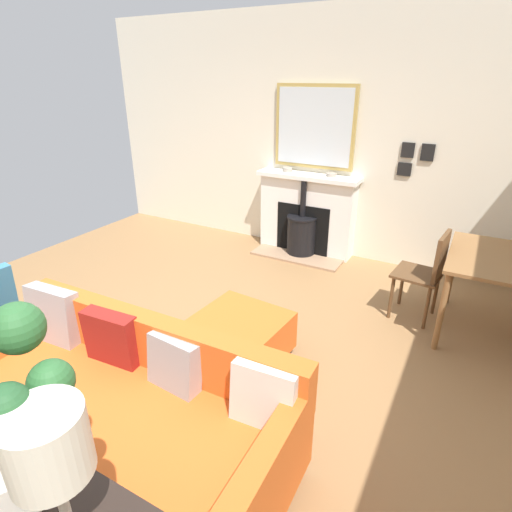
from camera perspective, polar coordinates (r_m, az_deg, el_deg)
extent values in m
cube|color=olive|center=(3.44, -12.70, -15.09)|extent=(5.89, 5.98, 0.01)
cube|color=silver|center=(5.27, 7.83, 15.92)|extent=(0.12, 5.98, 2.83)
cube|color=#9E7A5B|center=(5.21, 5.54, -0.17)|extent=(0.34, 1.13, 0.03)
cube|color=white|center=(5.29, 7.03, 5.57)|extent=(0.25, 1.19, 0.96)
cube|color=black|center=(5.25, 6.51, 3.79)|extent=(0.06, 0.69, 0.62)
cylinder|color=black|center=(5.24, 6.30, 2.87)|extent=(0.36, 0.36, 0.46)
cylinder|color=black|center=(5.16, 6.42, 5.36)|extent=(0.38, 0.38, 0.02)
cylinder|color=black|center=(5.09, 6.54, 7.86)|extent=(0.07, 0.07, 0.45)
cube|color=white|center=(5.14, 7.20, 10.85)|extent=(0.30, 1.27, 0.05)
cube|color=tan|center=(5.16, 8.09, 17.22)|extent=(0.04, 0.99, 0.96)
cube|color=silver|center=(5.14, 8.00, 17.20)|extent=(0.01, 0.91, 0.88)
cylinder|color=#9E9384|center=(5.27, 4.37, 11.83)|extent=(0.12, 0.12, 0.05)
torus|color=#9E9384|center=(5.26, 4.38, 12.05)|extent=(0.12, 0.12, 0.01)
cylinder|color=#9E9384|center=(5.06, 10.36, 10.97)|extent=(0.12, 0.12, 0.04)
torus|color=#9E9384|center=(5.06, 10.37, 11.14)|extent=(0.12, 0.12, 0.01)
cylinder|color=#B2B2B7|center=(3.54, -24.43, -14.55)|extent=(0.04, 0.04, 0.10)
cylinder|color=#B2B2B7|center=(2.68, 3.35, -27.02)|extent=(0.04, 0.04, 0.10)
cube|color=orange|center=(2.69, -18.54, -21.15)|extent=(0.91, 2.08, 0.35)
cube|color=orange|center=(2.67, -13.85, -11.35)|extent=(0.19, 2.07, 0.33)
cube|color=orange|center=(3.20, -31.79, -9.73)|extent=(0.82, 0.14, 0.20)
cube|color=orange|center=(2.07, 1.99, -25.88)|extent=(0.82, 0.14, 0.20)
cube|color=#99999E|center=(3.14, -26.24, -7.40)|extent=(0.18, 0.40, 0.40)
cube|color=maroon|center=(2.77, -19.31, -10.75)|extent=(0.15, 0.37, 0.36)
cube|color=#99999E|center=(2.50, -11.22, -14.40)|extent=(0.17, 0.34, 0.34)
cube|color=beige|center=(2.25, 1.14, -18.74)|extent=(0.17, 0.35, 0.36)
cylinder|color=#B2B2B7|center=(3.38, -8.77, -14.44)|extent=(0.03, 0.03, 0.09)
cylinder|color=#B2B2B7|center=(3.12, -0.97, -17.94)|extent=(0.03, 0.03, 0.09)
cylinder|color=#B2B2B7|center=(3.71, -3.31, -10.33)|extent=(0.03, 0.03, 0.09)
cylinder|color=#B2B2B7|center=(3.47, 4.03, -13.04)|extent=(0.03, 0.03, 0.09)
cube|color=orange|center=(3.28, -2.32, -11.00)|extent=(0.71, 0.72, 0.32)
cube|color=#4C3321|center=(3.86, -29.75, -10.08)|extent=(0.05, 0.05, 0.35)
cube|color=#4C3321|center=(3.94, -31.50, -5.00)|extent=(0.07, 0.53, 0.04)
cylinder|color=white|center=(1.54, -24.96, -28.81)|extent=(0.03, 0.03, 0.29)
cylinder|color=white|center=(1.36, -26.92, -22.14)|extent=(0.23, 0.23, 0.22)
cylinder|color=silver|center=(1.76, -31.07, -25.64)|extent=(0.21, 0.21, 0.18)
sphere|color=#26562D|center=(1.39, -31.17, -17.29)|extent=(0.13, 0.13, 0.13)
sphere|color=#2D6633|center=(1.46, -26.42, -15.26)|extent=(0.14, 0.14, 0.14)
sphere|color=#2D6633|center=(1.49, -30.05, -8.61)|extent=(0.17, 0.17, 0.17)
cylinder|color=olive|center=(4.50, 25.48, -1.80)|extent=(0.05, 0.05, 0.71)
cylinder|color=olive|center=(3.69, 24.20, -7.10)|extent=(0.05, 0.05, 0.71)
cube|color=olive|center=(3.95, 30.63, -0.39)|extent=(0.99, 0.78, 0.03)
cylinder|color=brown|center=(4.33, 19.48, -3.72)|extent=(0.04, 0.04, 0.44)
cylinder|color=brown|center=(4.06, 18.15, -5.47)|extent=(0.04, 0.04, 0.44)
cylinder|color=brown|center=(4.28, 23.55, -4.77)|extent=(0.04, 0.04, 0.44)
cylinder|color=brown|center=(4.00, 22.50, -6.63)|extent=(0.04, 0.04, 0.44)
cube|color=brown|center=(4.07, 21.39, -2.32)|extent=(0.44, 0.44, 0.02)
cube|color=brown|center=(3.95, 24.20, -0.06)|extent=(0.36, 0.07, 0.41)
cube|color=black|center=(4.91, 20.23, 13.56)|extent=(0.02, 0.13, 0.16)
cube|color=black|center=(4.89, 22.62, 13.06)|extent=(0.02, 0.13, 0.18)
cube|color=black|center=(4.95, 19.80, 11.20)|extent=(0.02, 0.15, 0.14)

